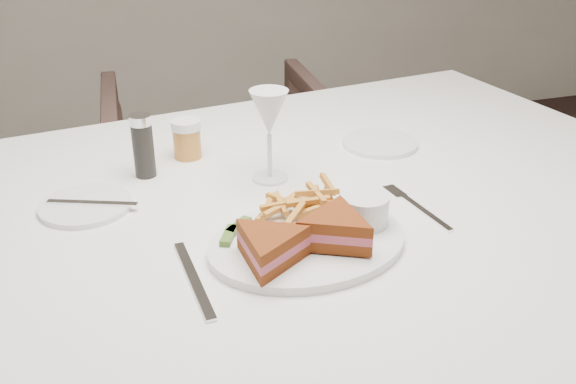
# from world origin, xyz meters

# --- Properties ---
(table) EXTENTS (1.77, 1.30, 0.75)m
(table) POSITION_xyz_m (-0.21, 0.33, 0.38)
(table) COLOR white
(table) RESTS_ON ground
(chair_far) EXTENTS (0.76, 0.72, 0.74)m
(chair_far) POSITION_xyz_m (-0.11, 1.30, 0.37)
(chair_far) COLOR #4A342D
(chair_far) RESTS_ON ground
(table_setting) EXTENTS (0.77, 0.58, 0.18)m
(table_setting) POSITION_xyz_m (-0.21, 0.27, 0.79)
(table_setting) COLOR white
(table_setting) RESTS_ON table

